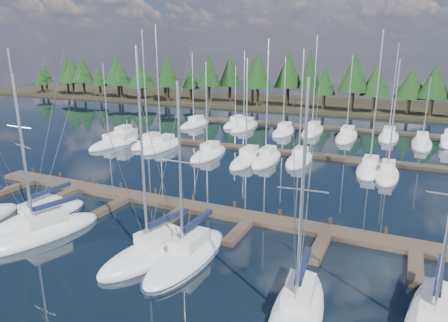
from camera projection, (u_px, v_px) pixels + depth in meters
The scene contains 12 objects.
ground at pixel (241, 172), 45.24m from camera, with size 260.00×260.00×0.00m, color black.
far_shore at pixel (334, 105), 97.64m from camera, with size 220.00×30.00×0.60m, color #2B2618.
main_dock at pixel (184, 209), 34.13m from camera, with size 44.00×6.13×0.90m.
back_docks at pixel (288, 137), 62.32m from camera, with size 50.00×21.80×0.40m.
front_sailboat_1 at pixel (38, 219), 31.82m from camera, with size 3.60×9.72×14.26m.
front_sailboat_2 at pixel (42, 233), 29.40m from camera, with size 4.99×9.52×12.65m.
front_sailboat_3 at pixel (153, 252), 26.67m from camera, with size 5.00×8.96×14.38m.
front_sailboat_4 at pixel (187, 257), 26.04m from camera, with size 3.25×9.13×12.43m.
front_sailboat_5 at pixel (297, 313), 20.43m from camera, with size 3.39×9.03×13.00m.
back_sailboat_rows at pixel (278, 142), 58.33m from camera, with size 47.74×31.58×17.33m.
motor_yacht_left at pixel (125, 139), 59.94m from camera, with size 4.19×8.40×4.01m.
tree_line at pixel (318, 78), 88.18m from camera, with size 183.45×11.54×12.98m.
Camera 1 is at (16.44, -10.06, 13.29)m, focal length 32.00 mm.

